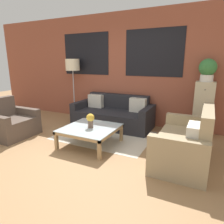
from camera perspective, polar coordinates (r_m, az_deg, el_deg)
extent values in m
plane|color=#9E754C|center=(3.68, -14.85, -12.15)|extent=(16.00, 16.00, 0.00)
cube|color=brown|center=(5.37, 1.63, 12.07)|extent=(8.40, 0.08, 2.80)
cube|color=black|center=(5.79, -7.48, 16.08)|extent=(1.40, 0.01, 1.10)
cube|color=black|center=(5.01, 11.78, 16.21)|extent=(1.40, 0.01, 1.10)
cube|color=beige|center=(4.48, -2.22, -6.72)|extent=(2.04, 1.44, 0.00)
cube|color=#232328|center=(4.97, -0.30, -2.17)|extent=(1.65, 0.72, 0.40)
cube|color=#232328|center=(5.30, 1.81, 1.01)|extent=(1.65, 0.16, 0.78)
cube|color=#232328|center=(5.46, -8.47, 0.15)|extent=(0.16, 0.88, 0.58)
cube|color=#232328|center=(4.70, 10.08, -2.21)|extent=(0.16, 0.88, 0.58)
cube|color=beige|center=(5.39, -4.65, 3.15)|extent=(0.40, 0.16, 0.34)
cube|color=beige|center=(4.91, 7.40, 1.96)|extent=(0.40, 0.16, 0.34)
cube|color=tan|center=(3.54, 18.09, -9.73)|extent=(0.64, 1.16, 0.42)
cube|color=tan|center=(3.42, 25.07, -6.69)|extent=(0.16, 1.16, 0.92)
cube|color=tan|center=(4.10, 20.64, -5.12)|extent=(0.80, 0.14, 0.62)
cube|color=tan|center=(2.90, 17.91, -13.02)|extent=(0.80, 0.14, 0.62)
cube|color=beige|center=(3.05, 22.12, -6.32)|extent=(0.16, 0.40, 0.34)
cube|color=brown|center=(4.84, -25.88, -4.09)|extent=(0.64, 0.62, 0.40)
cube|color=brown|center=(5.10, -28.95, -1.00)|extent=(0.16, 0.62, 0.84)
cube|color=brown|center=(5.11, -23.22, -1.96)|extent=(0.80, 0.14, 0.56)
cube|color=silver|center=(3.90, -6.23, -4.44)|extent=(0.99, 0.99, 0.01)
cube|color=tan|center=(3.54, -10.30, -7.07)|extent=(0.99, 0.05, 0.05)
cube|color=tan|center=(4.29, -2.88, -3.04)|extent=(0.99, 0.05, 0.05)
cube|color=tan|center=(4.17, -11.73, -3.87)|extent=(0.05, 0.99, 0.05)
cube|color=tan|center=(3.69, 0.02, -5.96)|extent=(0.05, 0.99, 0.05)
cube|color=tan|center=(3.88, -15.61, -7.88)|extent=(0.06, 0.05, 0.36)
cube|color=tan|center=(3.38, -3.65, -10.76)|extent=(0.05, 0.05, 0.36)
cube|color=tan|center=(4.56, -8.00, -4.14)|extent=(0.06, 0.06, 0.36)
cube|color=tan|center=(4.14, 2.66, -5.94)|extent=(0.05, 0.06, 0.36)
cylinder|color=#B2B2B7|center=(5.95, -10.51, -1.52)|extent=(0.28, 0.28, 0.02)
cylinder|color=#B2B2B7|center=(5.81, -10.81, 4.95)|extent=(0.03, 0.03, 1.34)
cylinder|color=beige|center=(5.74, -11.21, 13.11)|extent=(0.38, 0.38, 0.31)
cube|color=#C6B793|center=(4.75, 24.55, 0.69)|extent=(0.39, 0.35, 1.19)
sphere|color=#38332D|center=(4.49, 25.05, 5.77)|extent=(0.02, 0.02, 0.02)
sphere|color=#38332D|center=(4.54, 24.66, 2.05)|extent=(0.02, 0.02, 0.02)
sphere|color=#38332D|center=(4.61, 24.27, -1.58)|extent=(0.02, 0.02, 0.02)
sphere|color=#38332D|center=(4.69, 23.90, -5.09)|extent=(0.02, 0.02, 0.02)
cylinder|color=silver|center=(4.65, 25.40, 8.72)|extent=(0.26, 0.26, 0.14)
sphere|color=#387A3D|center=(4.64, 25.70, 11.44)|extent=(0.35, 0.35, 0.35)
cylinder|color=brown|center=(3.85, -6.15, -3.43)|extent=(0.10, 0.10, 0.15)
sphere|color=gold|center=(3.81, -6.20, -1.61)|extent=(0.15, 0.15, 0.15)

